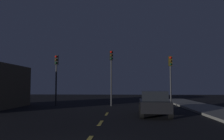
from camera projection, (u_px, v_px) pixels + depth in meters
name	position (u px, v px, depth m)	size (l,w,h in m)	color
ground_plane	(102.00, 121.00, 11.96)	(80.00, 80.00, 0.00)	black
lane_stripe_third	(101.00, 123.00, 11.37)	(0.16, 1.60, 0.01)	#EACC4C
lane_stripe_fourth	(107.00, 114.00, 15.15)	(0.16, 1.60, 0.01)	#EACC4C
traffic_signal_left	(56.00, 70.00, 21.87)	(0.32, 0.38, 4.74)	#2D2D30
traffic_signal_center	(111.00, 67.00, 21.58)	(0.32, 0.38, 5.13)	#2D2D30
traffic_signal_right	(170.00, 71.00, 21.24)	(0.32, 0.38, 4.56)	#2D2D30
car_stopped_ahead	(154.00, 103.00, 14.31)	(1.98, 4.18, 1.50)	black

